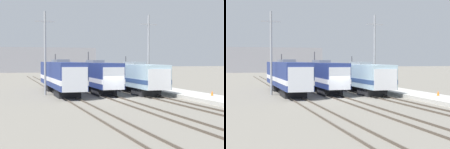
% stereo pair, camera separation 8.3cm
% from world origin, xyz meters
% --- Properties ---
extents(ground_plane, '(400.00, 400.00, 0.00)m').
position_xyz_m(ground_plane, '(0.00, 0.00, 0.00)').
color(ground_plane, slate).
extents(rail_pair_far_left, '(1.51, 120.00, 0.15)m').
position_xyz_m(rail_pair_far_left, '(-4.73, 0.00, 0.07)').
color(rail_pair_far_left, '#4C4238').
rests_on(rail_pair_far_left, ground_plane).
extents(rail_pair_center, '(1.51, 120.00, 0.15)m').
position_xyz_m(rail_pair_center, '(0.00, 0.00, 0.07)').
color(rail_pair_center, '#4C4238').
rests_on(rail_pair_center, ground_plane).
extents(rail_pair_far_right, '(1.51, 120.00, 0.15)m').
position_xyz_m(rail_pair_far_right, '(4.73, 0.00, 0.07)').
color(rail_pair_far_right, '#4C4238').
rests_on(rail_pair_far_right, ground_plane).
extents(locomotive_far_left, '(2.98, 19.90, 5.13)m').
position_xyz_m(locomotive_far_left, '(-4.73, 8.17, 2.24)').
color(locomotive_far_left, black).
rests_on(locomotive_far_left, ground_plane).
extents(locomotive_center, '(2.76, 17.50, 5.49)m').
position_xyz_m(locomotive_center, '(0.00, 8.76, 2.20)').
color(locomotive_center, black).
rests_on(locomotive_center, ground_plane).
extents(locomotive_far_right, '(3.03, 16.26, 4.81)m').
position_xyz_m(locomotive_far_right, '(4.73, 6.28, 2.10)').
color(locomotive_far_right, '#232326').
rests_on(locomotive_far_right, ground_plane).
extents(catenary_tower_left, '(2.36, 0.27, 10.23)m').
position_xyz_m(catenary_tower_left, '(-6.87, 6.81, 5.40)').
color(catenary_tower_left, gray).
rests_on(catenary_tower_left, ground_plane).
extents(catenary_tower_right, '(2.36, 0.27, 10.23)m').
position_xyz_m(catenary_tower_right, '(6.70, 6.81, 5.40)').
color(catenary_tower_right, gray).
rests_on(catenary_tower_right, ground_plane).
extents(platform, '(4.00, 120.00, 0.42)m').
position_xyz_m(platform, '(9.10, 0.00, 0.21)').
color(platform, '#B7B5AD').
rests_on(platform, ground_plane).
extents(traffic_cone, '(0.29, 0.29, 0.57)m').
position_xyz_m(traffic_cone, '(9.92, -3.58, 0.70)').
color(traffic_cone, orange).
rests_on(traffic_cone, platform).
extents(depot_building, '(37.56, 8.56, 8.76)m').
position_xyz_m(depot_building, '(2.28, 96.06, 4.38)').
color(depot_building, gray).
rests_on(depot_building, ground_plane).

